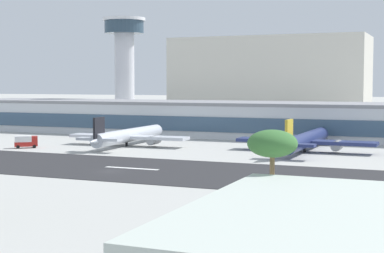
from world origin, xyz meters
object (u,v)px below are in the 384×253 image
terminal_building (256,119)px  distant_hotel_block (269,78)px  palm_tree_0 (272,145)px  airliner_black_tail_gate_0 (127,136)px  airliner_gold_tail_gate_1 (305,141)px  control_tower (124,58)px  service_box_truck_1 (26,141)px

terminal_building → distant_hotel_block: 114.22m
palm_tree_0 → distant_hotel_block: bearing=105.5°
palm_tree_0 → terminal_building: bearing=107.4°
airliner_black_tail_gate_0 → airliner_gold_tail_gate_1: airliner_gold_tail_gate_1 is taller
control_tower → airliner_gold_tail_gate_1: control_tower is taller
airliner_gold_tail_gate_1 → service_box_truck_1: (-71.10, -18.81, -1.12)m
terminal_building → control_tower: control_tower is taller
control_tower → palm_tree_0: 186.78m
airliner_gold_tail_gate_1 → palm_tree_0: (15.29, -87.89, 7.70)m
distant_hotel_block → palm_tree_0: size_ratio=7.91×
airliner_gold_tail_gate_1 → airliner_black_tail_gate_0: bearing=95.7°
airliner_gold_tail_gate_1 → palm_tree_0: 89.55m
distant_hotel_block → airliner_black_tail_gate_0: 154.09m
distant_hotel_block → service_box_truck_1: bearing=-97.0°
service_box_truck_1 → distant_hotel_block: bearing=43.6°
airliner_black_tail_gate_0 → palm_tree_0: size_ratio=3.43×
terminal_building → airliner_gold_tail_gate_1: bearing=-57.8°
airliner_black_tail_gate_0 → airliner_gold_tail_gate_1: 48.64m
terminal_building → palm_tree_0: 132.71m
control_tower → service_box_truck_1: 90.94m
distant_hotel_block → airliner_black_tail_gate_0: size_ratio=2.31×
service_box_truck_1 → terminal_building: bearing=11.4°
control_tower → airliner_black_tail_gate_0: (39.67, -70.94, -24.71)m
terminal_building → service_box_truck_1: (-46.76, -57.47, -3.83)m
airliner_black_tail_gate_0 → palm_tree_0: (63.74, -83.69, 7.81)m
terminal_building → palm_tree_0: bearing=-72.6°
airliner_black_tail_gate_0 → airliner_gold_tail_gate_1: bearing=-87.0°
palm_tree_0 → airliner_black_tail_gate_0: bearing=127.3°
terminal_building → airliner_gold_tail_gate_1: 45.77m
distant_hotel_block → control_tower: bearing=-114.6°
control_tower → airliner_black_tail_gate_0: control_tower is taller
airliner_gold_tail_gate_1 → palm_tree_0: size_ratio=3.56×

